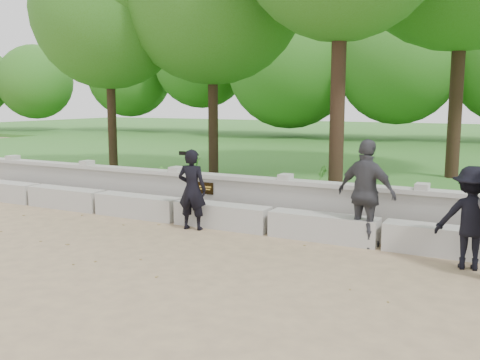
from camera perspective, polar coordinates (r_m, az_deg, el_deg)
The scene contains 12 objects.
ground at distance 9.25m, azimuth -13.23°, elevation -6.73°, with size 80.00×80.00×0.00m, color tan.
lawn at distance 21.68m, azimuth 11.55°, elevation 2.35°, with size 40.00×22.00×0.25m, color #2F6324.
concrete_bench at distance 10.67m, azimuth -6.63°, elevation -3.28°, with size 11.90×0.45×0.45m.
parapet_wall at distance 11.20m, azimuth -4.65°, elevation -1.44°, with size 12.50×0.35×0.90m.
man_main at distance 9.94m, azimuth -5.14°, elevation -1.02°, with size 0.60×0.54×1.51m.
visitor_mid at distance 8.28m, azimuth 23.42°, elevation -3.74°, with size 1.03×0.69×1.48m.
visitor_right at distance 8.93m, azimuth 13.34°, elevation -1.43°, with size 1.12×0.72×1.78m.
tree_left at distance 16.15m, azimuth -13.93°, elevation 18.08°, with size 4.27×4.27×7.03m.
shrub_a at distance 12.51m, azimuth -8.29°, elevation 0.02°, with size 0.33×0.22×0.63m, color #3E832C.
shrub_b at distance 12.61m, azimuth 8.61°, elevation 0.10°, with size 0.35×0.28×0.64m, color #3E832C.
shrub_c at distance 10.43m, azimuth 15.18°, elevation -1.76°, with size 0.61×0.53×0.68m, color #3E832C.
shrub_d at distance 14.35m, azimuth -4.64°, elevation 1.20°, with size 0.36×0.32×0.64m, color #3E832C.
Camera 1 is at (5.86, -6.74, 2.40)m, focal length 40.00 mm.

